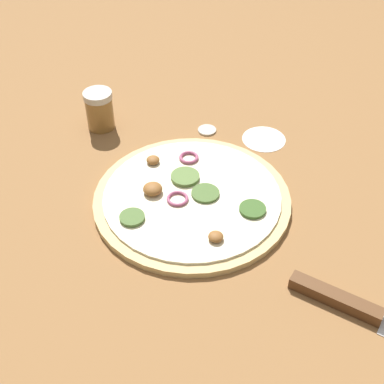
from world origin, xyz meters
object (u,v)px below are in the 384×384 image
object	(u,v)px
pizza	(191,198)
loose_cap	(207,129)
knife	(370,315)
spice_jar	(99,110)

from	to	relation	value
pizza	loose_cap	distance (m)	0.19
pizza	loose_cap	size ratio (longest dim) A/B	9.22
knife	loose_cap	bearing A→B (deg)	146.86
knife	spice_jar	size ratio (longest dim) A/B	4.25
knife	loose_cap	size ratio (longest dim) A/B	9.31
knife	spice_jar	bearing A→B (deg)	163.99
knife	spice_jar	world-z (taller)	spice_jar
pizza	spice_jar	distance (m)	0.27
knife	spice_jar	xyz separation A→B (m)	(-0.58, -0.01, 0.03)
spice_jar	loose_cap	world-z (taller)	spice_jar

